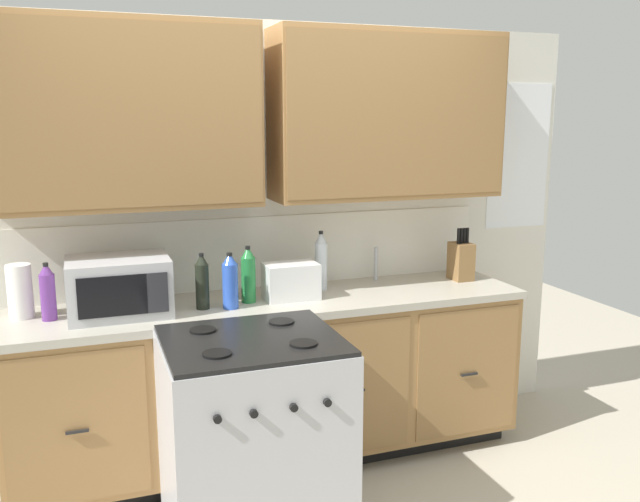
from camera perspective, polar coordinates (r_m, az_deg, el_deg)
ground_plane at (r=3.66m, az=-2.33°, el=-19.35°), size 8.00×8.00×0.00m
wall_unit at (r=3.64m, az=-4.86°, el=7.39°), size 3.90×0.40×2.37m
counter_run at (r=3.71m, az=-3.76°, el=-10.79°), size 2.73×0.64×0.92m
stove_range at (r=3.09m, az=-5.65°, el=-15.61°), size 0.76×0.68×0.95m
microwave at (r=3.40m, az=-16.66°, el=-2.90°), size 0.48×0.37×0.28m
toaster at (r=3.56m, az=-2.48°, el=-2.55°), size 0.28×0.18×0.19m
knife_block at (r=4.05m, az=11.86°, el=-0.79°), size 0.11×0.14×0.31m
sink_faucet at (r=3.96m, az=4.75°, el=-1.07°), size 0.02×0.02×0.20m
paper_towel_roll at (r=3.52m, az=-24.08°, el=-3.13°), size 0.12×0.12×0.26m
bottle_blue at (r=3.39m, az=-7.62°, el=-2.56°), size 0.08×0.08×0.29m
bottle_dark at (r=3.41m, az=-9.95°, el=-2.59°), size 0.07×0.07×0.28m
bottle_clear at (r=3.72m, az=0.08°, el=-0.87°), size 0.07×0.07×0.33m
bottle_green at (r=3.49m, az=-6.09°, el=-2.03°), size 0.08×0.08×0.30m
bottle_violet at (r=3.42m, az=-22.07°, el=-3.26°), size 0.07×0.07×0.28m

